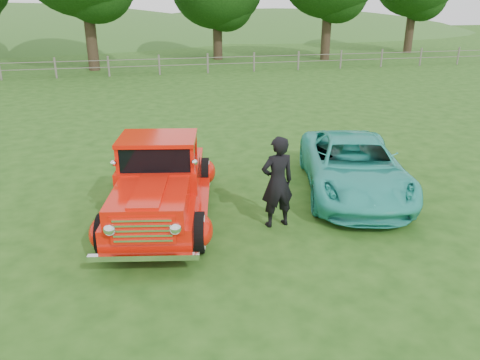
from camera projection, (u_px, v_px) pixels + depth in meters
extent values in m
plane|color=#1D4512|center=(250.00, 245.00, 8.81)|extent=(140.00, 140.00, 0.00)
ellipsoid|color=#315820|center=(274.00, 57.00, 70.78)|extent=(72.00, 52.00, 14.00)
cube|color=#676257|center=(159.00, 66.00, 28.56)|extent=(48.00, 0.04, 0.04)
cube|color=#676257|center=(159.00, 59.00, 28.42)|extent=(48.00, 0.04, 0.04)
cylinder|color=#302318|center=(91.00, 32.00, 29.74)|extent=(0.70, 0.70, 4.84)
cylinder|color=#302318|center=(218.00, 34.00, 35.53)|extent=(0.70, 0.70, 3.74)
cylinder|color=#302318|center=(326.00, 30.00, 35.33)|extent=(0.70, 0.70, 4.40)
cylinder|color=#302318|center=(410.00, 27.00, 40.05)|extent=(0.70, 0.70, 4.18)
cylinder|color=black|center=(106.00, 234.00, 8.41)|extent=(0.39, 0.79, 0.76)
cylinder|color=black|center=(198.00, 232.00, 8.46)|extent=(0.39, 0.79, 0.76)
cylinder|color=black|center=(135.00, 174.00, 11.30)|extent=(0.39, 0.79, 0.76)
cylinder|color=black|center=(204.00, 173.00, 11.35)|extent=(0.39, 0.79, 0.76)
cube|color=red|center=(162.00, 190.00, 9.81)|extent=(2.44, 4.83, 0.44)
ellipsoid|color=red|center=(101.00, 232.00, 8.39)|extent=(0.56, 0.82, 0.54)
ellipsoid|color=red|center=(202.00, 230.00, 8.45)|extent=(0.56, 0.82, 0.54)
ellipsoid|color=red|center=(132.00, 172.00, 11.28)|extent=(0.56, 0.82, 0.54)
ellipsoid|color=red|center=(207.00, 172.00, 11.34)|extent=(0.56, 0.82, 0.54)
cube|color=red|center=(150.00, 203.00, 8.22)|extent=(1.62, 1.83, 0.42)
cube|color=red|center=(160.00, 174.00, 9.57)|extent=(1.83, 1.64, 0.44)
cube|color=black|center=(158.00, 152.00, 9.40)|extent=(1.64, 1.38, 0.50)
cube|color=red|center=(157.00, 138.00, 9.30)|extent=(1.73, 1.50, 0.08)
cube|color=red|center=(168.00, 154.00, 10.93)|extent=(1.54, 2.15, 0.45)
cube|color=white|center=(143.00, 231.00, 7.51)|extent=(1.06, 0.31, 0.50)
cube|color=white|center=(144.00, 257.00, 7.57)|extent=(1.79, 0.46, 0.10)
cube|color=white|center=(173.00, 161.00, 12.12)|extent=(1.70, 0.44, 0.10)
imported|color=#2CB1A1|center=(353.00, 166.00, 11.01)|extent=(3.38, 5.14, 1.31)
imported|color=black|center=(277.00, 182.00, 9.25)|extent=(0.74, 0.53, 1.88)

